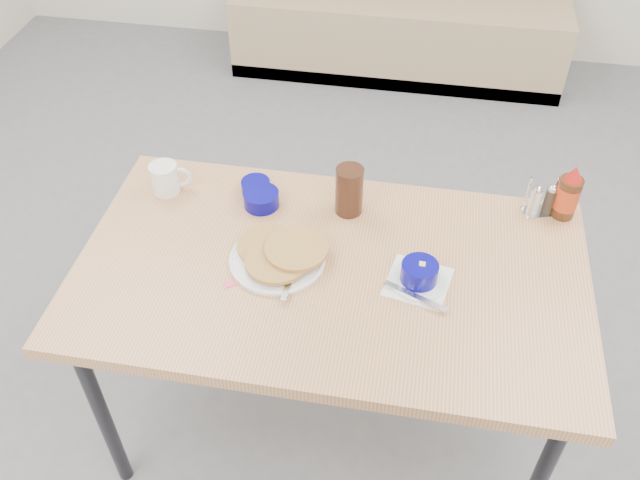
% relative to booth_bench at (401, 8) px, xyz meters
% --- Properties ---
extents(booth_bench, '(1.90, 0.56, 1.22)m').
position_rel_booth_bench_xyz_m(booth_bench, '(0.00, 0.00, 0.00)').
color(booth_bench, tan).
rests_on(booth_bench, ground).
extents(dining_table, '(1.40, 0.80, 0.76)m').
position_rel_booth_bench_xyz_m(dining_table, '(0.00, -2.53, 0.35)').
color(dining_table, tan).
rests_on(dining_table, ground).
extents(pancake_plate, '(0.27, 0.29, 0.05)m').
position_rel_booth_bench_xyz_m(pancake_plate, '(-0.15, -2.53, 0.43)').
color(pancake_plate, white).
rests_on(pancake_plate, dining_table).
extents(coffee_mug, '(0.12, 0.08, 0.10)m').
position_rel_booth_bench_xyz_m(coffee_mug, '(-0.55, -2.29, 0.46)').
color(coffee_mug, white).
rests_on(coffee_mug, dining_table).
extents(grits_setting, '(0.19, 0.20, 0.07)m').
position_rel_booth_bench_xyz_m(grits_setting, '(0.24, -2.54, 0.44)').
color(grits_setting, white).
rests_on(grits_setting, dining_table).
extents(creamer_bowl, '(0.11, 0.11, 0.05)m').
position_rel_booth_bench_xyz_m(creamer_bowl, '(-0.25, -2.31, 0.43)').
color(creamer_bowl, '#070577').
rests_on(creamer_bowl, dining_table).
extents(butter_bowl, '(0.09, 0.09, 0.04)m').
position_rel_booth_bench_xyz_m(butter_bowl, '(-0.28, -2.25, 0.43)').
color(butter_bowl, '#070577').
rests_on(butter_bowl, dining_table).
extents(amber_tumbler, '(0.09, 0.09, 0.15)m').
position_rel_booth_bench_xyz_m(amber_tumbler, '(0.01, -2.29, 0.49)').
color(amber_tumbler, '#361C11').
rests_on(amber_tumbler, dining_table).
extents(condiment_caddy, '(0.11, 0.08, 0.12)m').
position_rel_booth_bench_xyz_m(condiment_caddy, '(0.58, -2.19, 0.45)').
color(condiment_caddy, silver).
rests_on(condiment_caddy, dining_table).
extents(syrup_bottle, '(0.07, 0.07, 0.18)m').
position_rel_booth_bench_xyz_m(syrup_bottle, '(0.64, -2.19, 0.49)').
color(syrup_bottle, '#47230F').
rests_on(syrup_bottle, dining_table).
extents(sugar_wrapper, '(0.05, 0.04, 0.00)m').
position_rel_booth_bench_xyz_m(sugar_wrapper, '(-0.25, -2.64, 0.41)').
color(sugar_wrapper, '#F85269').
rests_on(sugar_wrapper, dining_table).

